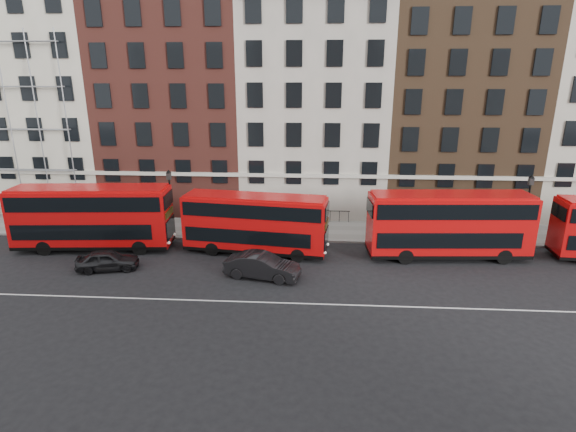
# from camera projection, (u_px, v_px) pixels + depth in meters

# --- Properties ---
(ground) EXTENTS (120.00, 120.00, 0.00)m
(ground) POSITION_uv_depth(u_px,v_px,m) (309.00, 288.00, 27.30)
(ground) COLOR black
(ground) RESTS_ON ground
(pavement) EXTENTS (80.00, 5.00, 0.15)m
(pavement) POSITION_uv_depth(u_px,v_px,m) (311.00, 230.00, 37.28)
(pavement) COLOR gray
(pavement) RESTS_ON ground
(kerb) EXTENTS (80.00, 0.30, 0.16)m
(kerb) POSITION_uv_depth(u_px,v_px,m) (311.00, 241.00, 34.90)
(kerb) COLOR gray
(kerb) RESTS_ON ground
(road_centre_line) EXTENTS (70.00, 0.12, 0.01)m
(road_centre_line) POSITION_uv_depth(u_px,v_px,m) (308.00, 304.00, 25.39)
(road_centre_line) COLOR white
(road_centre_line) RESTS_ON ground
(building_terrace) EXTENTS (64.00, 11.95, 22.00)m
(building_terrace) POSITION_uv_depth(u_px,v_px,m) (311.00, 100.00, 41.30)
(building_terrace) COLOR beige
(building_terrace) RESTS_ON ground
(bus_a) EXTENTS (11.46, 3.57, 4.74)m
(bus_a) POSITION_uv_depth(u_px,v_px,m) (92.00, 216.00, 32.74)
(bus_a) COLOR red
(bus_a) RESTS_ON ground
(bus_b) EXTENTS (10.49, 3.79, 4.31)m
(bus_b) POSITION_uv_depth(u_px,v_px,m) (255.00, 222.00, 32.08)
(bus_b) COLOR red
(bus_b) RESTS_ON ground
(bus_c) EXTENTS (11.27, 3.39, 4.67)m
(bus_c) POSITION_uv_depth(u_px,v_px,m) (448.00, 224.00, 31.19)
(bus_c) COLOR red
(bus_c) RESTS_ON ground
(car_rear) EXTENTS (4.21, 2.42, 1.35)m
(car_rear) POSITION_uv_depth(u_px,v_px,m) (108.00, 260.00, 29.68)
(car_rear) COLOR black
(car_rear) RESTS_ON ground
(car_front) EXTENTS (5.03, 2.67, 1.58)m
(car_front) POSITION_uv_depth(u_px,v_px,m) (262.00, 266.00, 28.50)
(car_front) COLOR black
(car_front) RESTS_ON ground
(lamp_post_left) EXTENTS (0.44, 0.44, 5.33)m
(lamp_post_left) POSITION_uv_depth(u_px,v_px,m) (171.00, 200.00, 35.03)
(lamp_post_left) COLOR black
(lamp_post_left) RESTS_ON pavement
(lamp_post_right) EXTENTS (0.44, 0.44, 5.33)m
(lamp_post_right) POSITION_uv_depth(u_px,v_px,m) (527.00, 206.00, 33.31)
(lamp_post_right) COLOR black
(lamp_post_right) RESTS_ON pavement
(iron_railings) EXTENTS (6.60, 0.06, 1.00)m
(iron_railings) POSITION_uv_depth(u_px,v_px,m) (312.00, 216.00, 39.20)
(iron_railings) COLOR black
(iron_railings) RESTS_ON pavement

